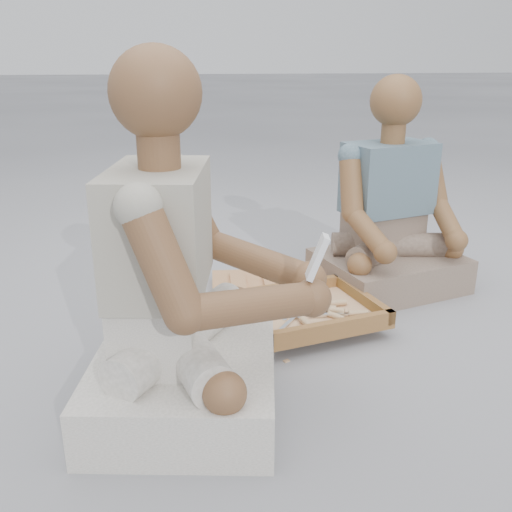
{
  "coord_description": "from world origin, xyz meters",
  "views": [
    {
      "loc": [
        -0.4,
        -1.74,
        0.97
      ],
      "look_at": [
        -0.12,
        0.13,
        0.3
      ],
      "focal_mm": 40.0,
      "sensor_mm": 36.0,
      "label": 1
    }
  ],
  "objects": [
    {
      "name": "ground",
      "position": [
        0.0,
        0.0,
        0.0
      ],
      "size": [
        60.0,
        60.0,
        0.0
      ],
      "primitive_type": "plane",
      "color": "#96979B",
      "rests_on": "ground"
    },
    {
      "name": "carved_panel",
      "position": [
        0.07,
        0.44,
        0.02
      ],
      "size": [
        0.69,
        0.48,
        0.04
      ],
      "primitive_type": "cube",
      "rotation": [
        0.0,
        0.0,
        -0.07
      ],
      "color": "#A0693E",
      "rests_on": "ground"
    },
    {
      "name": "tool_tray",
      "position": [
        0.07,
        0.14,
        0.07
      ],
      "size": [
        0.58,
        0.51,
        0.07
      ],
      "rotation": [
        0.0,
        0.0,
        0.23
      ],
      "color": "brown",
      "rests_on": "carved_panel"
    },
    {
      "name": "chisel_0",
      "position": [
        0.04,
        0.13,
        0.07
      ],
      "size": [
        0.15,
        0.19,
        0.02
      ],
      "rotation": [
        0.0,
        0.0,
        0.93
      ],
      "color": "silver",
      "rests_on": "tool_tray"
    },
    {
      "name": "chisel_1",
      "position": [
        0.04,
        0.22,
        0.07
      ],
      "size": [
        0.1,
        0.21,
        0.02
      ],
      "rotation": [
        0.0,
        0.0,
        1.16
      ],
      "color": "silver",
      "rests_on": "tool_tray"
    },
    {
      "name": "chisel_2",
      "position": [
        0.03,
        0.04,
        0.08
      ],
      "size": [
        0.07,
        0.22,
        0.02
      ],
      "rotation": [
        0.0,
        0.0,
        -1.34
      ],
      "color": "silver",
      "rests_on": "tool_tray"
    },
    {
      "name": "chisel_3",
      "position": [
        0.22,
        0.07,
        0.08
      ],
      "size": [
        0.22,
        0.04,
        0.02
      ],
      "rotation": [
        0.0,
        0.0,
        -0.08
      ],
      "color": "silver",
      "rests_on": "tool_tray"
    },
    {
      "name": "chisel_4",
      "position": [
        0.09,
        0.17,
        0.08
      ],
      "size": [
        0.22,
        0.05,
        0.02
      ],
      "rotation": [
        0.0,
        0.0,
        0.14
      ],
      "color": "silver",
      "rests_on": "tool_tray"
    },
    {
      "name": "chisel_5",
      "position": [
        0.15,
        0.12,
        0.08
      ],
      "size": [
        0.2,
        0.12,
        0.02
      ],
      "rotation": [
        0.0,
        0.0,
        -0.49
      ],
      "color": "silver",
      "rests_on": "tool_tray"
    },
    {
      "name": "chisel_6",
      "position": [
        0.12,
        0.12,
        0.08
      ],
      "size": [
        0.22,
        0.05,
        0.02
      ],
      "rotation": [
        0.0,
        0.0,
        -0.16
      ],
      "color": "silver",
      "rests_on": "tool_tray"
    },
    {
      "name": "chisel_7",
      "position": [
        0.16,
        0.26,
        0.08
      ],
      "size": [
        0.06,
        0.22,
        0.02
      ],
      "rotation": [
        0.0,
        0.0,
        1.39
      ],
      "color": "silver",
      "rests_on": "tool_tray"
    },
    {
      "name": "chisel_8",
      "position": [
        0.17,
        0.17,
        0.08
      ],
      "size": [
        0.22,
        0.03,
        0.02
      ],
      "rotation": [
        0.0,
        0.0,
        0.06
      ],
      "color": "silver",
      "rests_on": "tool_tray"
    },
    {
      "name": "chisel_9",
      "position": [
        0.15,
        0.08,
        0.08
      ],
      "size": [
        0.15,
        0.18,
        0.02
      ],
      "rotation": [
        0.0,
        0.0,
        -0.9
      ],
      "color": "silver",
      "rests_on": "tool_tray"
    },
    {
      "name": "wood_chip_0",
      "position": [
        0.36,
        0.12,
        0.0
      ],
      "size": [
        0.02,
        0.02,
        0.0
      ],
      "primitive_type": "cube",
      "rotation": [
        0.0,
        0.0,
        1.45
      ],
      "color": "#DDB482",
      "rests_on": "ground"
    },
    {
      "name": "wood_chip_1",
      "position": [
        -0.26,
        0.12,
        0.0
      ],
      "size": [
        0.02,
        0.02,
        0.0
      ],
      "primitive_type": "cube",
      "rotation": [
        0.0,
        0.0,
        3.0
      ],
      "color": "#DDB482",
      "rests_on": "ground"
    },
    {
      "name": "wood_chip_2",
      "position": [
        0.37,
        0.44,
        0.0
      ],
      "size": [
        0.02,
        0.02,
        0.0
      ],
      "primitive_type": "cube",
      "rotation": [
        0.0,
        0.0,
        1.66
      ],
      "color": "#DDB482",
      "rests_on": "ground"
    },
    {
      "name": "wood_chip_3",
      "position": [
        -0.19,
        0.21,
        0.0
      ],
      "size": [
        0.02,
        0.02,
        0.0
      ],
      "primitive_type": "cube",
      "rotation": [
        0.0,
        0.0,
        2.62
      ],
      "color": "#DDB482",
      "rests_on": "ground"
    },
    {
      "name": "wood_chip_4",
      "position": [
        -0.08,
        -0.01,
        0.0
      ],
      "size": [
        0.02,
        0.02,
        0.0
      ],
      "primitive_type": "cube",
      "rotation": [
        0.0,
        0.0,
        1.95
      ],
      "color": "#DDB482",
      "rests_on": "ground"
    },
    {
      "name": "wood_chip_5",
      "position": [
        0.38,
        0.53,
        0.0
      ],
      "size": [
        0.02,
        0.02,
        0.0
      ],
      "primitive_type": "cube",
      "rotation": [
        0.0,
        0.0,
        1.7
      ],
      "color": "#DDB482",
      "rests_on": "ground"
    },
    {
      "name": "wood_chip_6",
      "position": [
        -0.05,
        -0.1,
        0.0
      ],
      "size": [
        0.02,
        0.02,
        0.0
      ],
      "primitive_type": "cube",
      "rotation": [
        0.0,
        0.0,
        0.48
      ],
      "color": "#DDB482",
      "rests_on": "ground"
    },
    {
      "name": "wood_chip_7",
      "position": [
        0.01,
        0.49,
        0.0
      ],
      "size": [
        0.02,
        0.02,
        0.0
      ],
      "primitive_type": "cube",
      "rotation": [
        0.0,
        0.0,
        2.5
      ],
      "color": "#DDB482",
      "rests_on": "ground"
    },
    {
      "name": "wood_chip_8",
      "position": [
        0.13,
        0.39,
        0.0
      ],
      "size": [
        0.02,
        0.02,
        0.0
      ],
      "primitive_type": "cube",
      "rotation": [
        0.0,
        0.0,
        1.9
      ],
      "color": "#DDB482",
      "rests_on": "ground"
    },
    {
      "name": "wood_chip_9",
      "position": [
        0.02,
        0.32,
        0.0
      ],
      "size": [
        0.02,
        0.02,
        0.0
      ],
      "primitive_type": "cube",
      "rotation": [
        0.0,
        0.0,
        0.38
      ],
      "color": "#DDB482",
      "rests_on": "ground"
    },
    {
      "name": "wood_chip_10",
      "position": [
        -0.11,
        -0.09,
        0.0
      ],
      "size": [
        0.02,
        0.02,
        0.0
      ],
      "primitive_type": "cube",
      "rotation": [
        0.0,
        0.0,
        2.26
      ],
      "color": "#DDB482",
      "rests_on": "ground"
    },
    {
      "name": "craftsman",
      "position": [
        -0.39,
        -0.27,
        0.34
      ],
      "size": [
        0.71,
        0.71,
        1.0
      ],
      "rotation": [
        0.0,
        0.0,
        -1.74
      ],
      "color": "silver",
      "rests_on": "ground"
    },
    {
      "name": "companion",
      "position": [
        0.51,
        0.5,
        0.3
      ],
      "size": [
        0.68,
        0.6,
        0.9
      ],
      "rotation": [
        0.0,
        0.0,
        3.42
      ],
      "color": "gray",
      "rests_on": "ground"
    },
    {
      "name": "mobile_phone",
      "position": [
        -0.04,
        -0.4,
        0.48
      ],
      "size": [
        0.06,
        0.06,
        0.12
      ],
      "rotation": [
        -0.35,
        0.0,
        -1.73
      ],
      "color": "white",
      "rests_on": "craftsman"
    }
  ]
}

